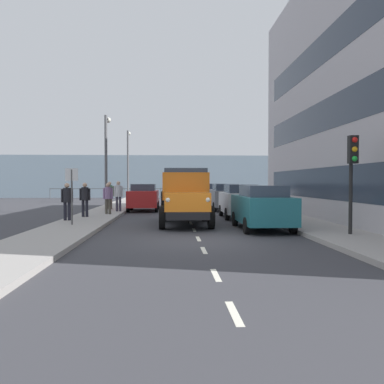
# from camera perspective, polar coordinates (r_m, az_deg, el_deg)

# --- Properties ---
(ground_plane) EXTENTS (80.00, 80.00, 0.00)m
(ground_plane) POSITION_cam_1_polar(r_m,az_deg,el_deg) (23.30, -0.78, -3.15)
(ground_plane) COLOR #38383D
(sidewalk_left) EXTENTS (2.30, 44.32, 0.15)m
(sidewalk_left) POSITION_cam_1_polar(r_m,az_deg,el_deg) (23.94, 10.65, -2.87)
(sidewalk_left) COLOR #9E9993
(sidewalk_left) RESTS_ON ground_plane
(sidewalk_right) EXTENTS (2.30, 44.32, 0.15)m
(sidewalk_right) POSITION_cam_1_polar(r_m,az_deg,el_deg) (23.59, -12.38, -2.94)
(sidewalk_right) COLOR #9E9993
(sidewalk_right) RESTS_ON ground_plane
(road_centreline_markings) EXTENTS (0.12, 41.36, 0.01)m
(road_centreline_markings) POSITION_cam_1_polar(r_m,az_deg,el_deg) (23.32, -0.78, -3.13)
(road_centreline_markings) COLOR silver
(road_centreline_markings) RESTS_ON ground_plane
(sea_horizon) EXTENTS (80.00, 0.80, 5.00)m
(sea_horizon) POSITION_cam_1_polar(r_m,az_deg,el_deg) (48.38, -1.92, 2.18)
(sea_horizon) COLOR gray
(sea_horizon) RESTS_ON ground_plane
(seawall_railing) EXTENTS (28.08, 0.08, 1.20)m
(seawall_railing) POSITION_cam_1_polar(r_m,az_deg,el_deg) (44.78, -1.84, 0.22)
(seawall_railing) COLOR #4C5156
(seawall_railing) RESTS_ON ground_plane
(truck_vintage_orange) EXTENTS (2.17, 5.64, 2.43)m
(truck_vintage_orange) POSITION_cam_1_polar(r_m,az_deg,el_deg) (17.25, -0.91, -0.83)
(truck_vintage_orange) COLOR black
(truck_vintage_orange) RESTS_ON ground_plane
(car_teal_kerbside_near) EXTENTS (1.86, 4.26, 1.72)m
(car_teal_kerbside_near) POSITION_cam_1_polar(r_m,az_deg,el_deg) (16.00, 9.77, -2.04)
(car_teal_kerbside_near) COLOR #1E6670
(car_teal_kerbside_near) RESTS_ON ground_plane
(car_white_kerbside_1) EXTENTS (1.82, 3.84, 1.72)m
(car_white_kerbside_1) POSITION_cam_1_polar(r_m,az_deg,el_deg) (20.98, 6.71, -1.21)
(car_white_kerbside_1) COLOR white
(car_white_kerbside_1) RESTS_ON ground_plane
(car_grey_kerbside_2) EXTENTS (1.83, 4.21, 1.72)m
(car_grey_kerbside_2) POSITION_cam_1_polar(r_m,az_deg,el_deg) (26.71, 4.62, -0.64)
(car_grey_kerbside_2) COLOR slate
(car_grey_kerbside_2) RESTS_ON ground_plane
(car_silver_kerbside_3) EXTENTS (1.77, 4.21, 1.72)m
(car_silver_kerbside_3) POSITION_cam_1_polar(r_m,az_deg,el_deg) (32.29, 3.30, -0.29)
(car_silver_kerbside_3) COLOR #B7BABF
(car_silver_kerbside_3) RESTS_ON ground_plane
(car_red_oppositeside_0) EXTENTS (1.91, 3.97, 1.72)m
(car_red_oppositeside_0) POSITION_cam_1_polar(r_m,az_deg,el_deg) (26.18, -6.81, -0.69)
(car_red_oppositeside_0) COLOR #B21E1E
(car_red_oppositeside_0) RESTS_ON ground_plane
(pedestrian_in_dark_coat) EXTENTS (0.53, 0.34, 1.66)m
(pedestrian_in_dark_coat) POSITION_cam_1_polar(r_m,az_deg,el_deg) (18.85, -17.12, -0.86)
(pedestrian_in_dark_coat) COLOR black
(pedestrian_in_dark_coat) RESTS_ON sidewalk_right
(pedestrian_by_lamp) EXTENTS (0.53, 0.34, 1.67)m
(pedestrian_by_lamp) POSITION_cam_1_polar(r_m,az_deg,el_deg) (20.53, -14.79, -0.65)
(pedestrian_by_lamp) COLOR black
(pedestrian_by_lamp) RESTS_ON sidewalk_right
(pedestrian_near_railing) EXTENTS (0.53, 0.34, 1.65)m
(pedestrian_near_railing) POSITION_cam_1_polar(r_m,az_deg,el_deg) (22.05, -11.70, -0.52)
(pedestrian_near_railing) COLOR #4C473D
(pedestrian_near_railing) RESTS_ON sidewalk_right
(pedestrian_couple_a) EXTENTS (0.53, 0.34, 1.75)m
(pedestrian_couple_a) POSITION_cam_1_polar(r_m,az_deg,el_deg) (23.97, -10.28, -0.21)
(pedestrian_couple_a) COLOR #383342
(pedestrian_couple_a) RESTS_ON sidewalk_right
(pedestrian_with_bag) EXTENTS (0.53, 0.34, 1.72)m
(pedestrian_with_bag) POSITION_cam_1_polar(r_m,az_deg,el_deg) (26.01, -11.49, -0.12)
(pedestrian_with_bag) COLOR #4C473D
(pedestrian_with_bag) RESTS_ON sidewalk_right
(traffic_light_near) EXTENTS (0.28, 0.41, 3.20)m
(traffic_light_near) POSITION_cam_1_polar(r_m,az_deg,el_deg) (14.15, 21.57, 3.82)
(traffic_light_near) COLOR black
(traffic_light_near) RESTS_ON sidewalk_left
(lamp_post_promenade) EXTENTS (0.32, 1.14, 5.56)m
(lamp_post_promenade) POSITION_cam_1_polar(r_m,az_deg,el_deg) (24.19, -11.91, 5.34)
(lamp_post_promenade) COLOR #59595B
(lamp_post_promenade) RESTS_ON sidewalk_right
(lamp_post_far) EXTENTS (0.32, 1.14, 6.16)m
(lamp_post_far) POSITION_cam_1_polar(r_m,az_deg,el_deg) (35.90, -8.95, 4.58)
(lamp_post_far) COLOR #59595B
(lamp_post_far) RESTS_ON sidewalk_right
(street_sign) EXTENTS (0.50, 0.07, 2.25)m
(street_sign) POSITION_cam_1_polar(r_m,az_deg,el_deg) (16.89, -16.52, 0.78)
(street_sign) COLOR #4C4C4C
(street_sign) RESTS_ON sidewalk_right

